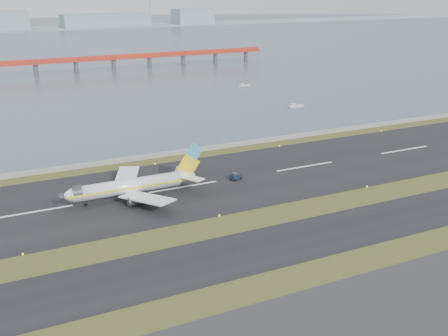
# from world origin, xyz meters

# --- Properties ---
(ground) EXTENTS (1000.00, 1000.00, 0.00)m
(ground) POSITION_xyz_m (0.00, 0.00, 0.00)
(ground) COLOR #324217
(ground) RESTS_ON ground
(taxiway_strip) EXTENTS (1000.00, 18.00, 0.10)m
(taxiway_strip) POSITION_xyz_m (0.00, -12.00, 0.05)
(taxiway_strip) COLOR black
(taxiway_strip) RESTS_ON ground
(runway_strip) EXTENTS (1000.00, 45.00, 0.10)m
(runway_strip) POSITION_xyz_m (0.00, 30.00, 0.05)
(runway_strip) COLOR black
(runway_strip) RESTS_ON ground
(seawall) EXTENTS (1000.00, 2.50, 1.00)m
(seawall) POSITION_xyz_m (0.00, 60.00, 0.50)
(seawall) COLOR gray
(seawall) RESTS_ON ground
(bay_water) EXTENTS (1400.00, 800.00, 1.30)m
(bay_water) POSITION_xyz_m (0.00, 460.00, 0.00)
(bay_water) COLOR #4A5869
(bay_water) RESTS_ON ground
(red_pier) EXTENTS (260.00, 5.00, 10.20)m
(red_pier) POSITION_xyz_m (20.00, 250.00, 7.28)
(red_pier) COLOR red
(red_pier) RESTS_ON ground
(far_shoreline) EXTENTS (1400.00, 80.00, 60.50)m
(far_shoreline) POSITION_xyz_m (13.62, 620.00, 6.07)
(far_shoreline) COLOR #8E9EA8
(far_shoreline) RESTS_ON ground
(airliner) EXTENTS (38.52, 32.89, 12.80)m
(airliner) POSITION_xyz_m (-14.58, 28.22, 3.46)
(airliner) COLOR white
(airliner) RESTS_ON ground
(pushback_tug) EXTENTS (3.67, 2.76, 2.09)m
(pushback_tug) POSITION_xyz_m (15.65, 28.98, 1.02)
(pushback_tug) COLOR #121E31
(pushback_tug) RESTS_ON ground
(workboat_near) EXTENTS (7.60, 2.72, 1.82)m
(workboat_near) POSITION_xyz_m (85.28, 103.72, 0.58)
(workboat_near) COLOR silver
(workboat_near) RESTS_ON ground
(workboat_far) EXTENTS (6.34, 3.16, 1.48)m
(workboat_far) POSITION_xyz_m (90.47, 161.59, 0.47)
(workboat_far) COLOR silver
(workboat_far) RESTS_ON ground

